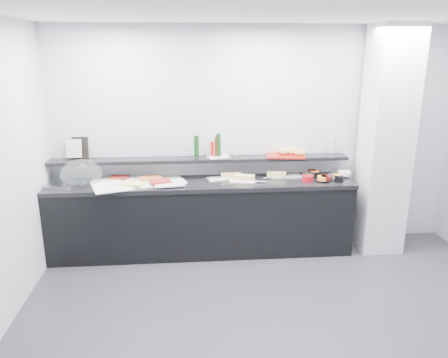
{
  "coord_description": "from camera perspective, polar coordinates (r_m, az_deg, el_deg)",
  "views": [
    {
      "loc": [
        -0.86,
        -3.27,
        2.39
      ],
      "look_at": [
        -0.45,
        1.45,
        1.0
      ],
      "focal_mm": 35.0,
      "sensor_mm": 36.0,
      "label": 1
    }
  ],
  "objects": [
    {
      "name": "food_cheese",
      "position": [
        5.07,
        -11.94,
        -0.62
      ],
      "size": [
        0.29,
        0.23,
        0.02
      ],
      "primitive_type": "cube",
      "rotation": [
        0.0,
        0.0,
        -0.32
      ],
      "color": "#F9EC61",
      "rests_on": "platter_cheese"
    },
    {
      "name": "linen_runner",
      "position": [
        5.22,
        -11.11,
        -0.46
      ],
      "size": [
        1.15,
        0.81,
        0.01
      ],
      "primitive_type": "cube",
      "rotation": [
        0.0,
        0.0,
        0.33
      ],
      "color": "white",
      "rests_on": "counter_top"
    },
    {
      "name": "fill_glass_salmon",
      "position": [
        5.28,
        12.73,
        0.1
      ],
      "size": [
        0.15,
        0.15,
        0.05
      ],
      "primitive_type": "cylinder",
      "rotation": [
        0.0,
        0.0,
        -0.31
      ],
      "color": "orange",
      "rests_on": "bowl_glass_salmon"
    },
    {
      "name": "fill_glass_fruit",
      "position": [
        5.5,
        11.71,
        0.8
      ],
      "size": [
        0.15,
        0.15,
        0.05
      ],
      "primitive_type": "cylinder",
      "rotation": [
        0.0,
        0.0,
        -0.28
      ],
      "color": "orange",
      "rests_on": "bowl_glass_fruit"
    },
    {
      "name": "food_salmon",
      "position": [
        5.28,
        -9.65,
        0.19
      ],
      "size": [
        0.29,
        0.23,
        0.02
      ],
      "primitive_type": "cube",
      "rotation": [
        0.0,
        0.0,
        0.35
      ],
      "color": "orange",
      "rests_on": "platter_salmon"
    },
    {
      "name": "tongs_right",
      "position": [
        5.3,
        6.05,
        0.15
      ],
      "size": [
        0.16,
        0.01,
        0.01
      ],
      "primitive_type": "cylinder",
      "rotation": [
        0.0,
        1.57,
        -0.04
      ],
      "color": "silver",
      "rests_on": "sandwich_plate_right"
    },
    {
      "name": "bread_roll_sw",
      "position": [
        5.39,
        7.87,
        3.56
      ],
      "size": [
        0.17,
        0.13,
        0.08
      ],
      "primitive_type": "ellipsoid",
      "rotation": [
        0.0,
        0.0,
        0.3
      ],
      "color": "#B38B44",
      "rests_on": "bread_tray"
    },
    {
      "name": "fill_black_jam",
      "position": [
        5.54,
        11.42,
        0.94
      ],
      "size": [
        0.12,
        0.12,
        0.05
      ],
      "primitive_type": "cylinder",
      "rotation": [
        0.0,
        0.0,
        0.16
      ],
      "color": "#590C0F",
      "rests_on": "bowl_black_jam"
    },
    {
      "name": "column",
      "position": [
        5.55,
        20.37,
        4.54
      ],
      "size": [
        0.5,
        0.5,
        2.7
      ],
      "primitive_type": "cube",
      "color": "silver",
      "rests_on": "ground"
    },
    {
      "name": "sandwich_food_left",
      "position": [
        5.31,
        0.93,
        0.55
      ],
      "size": [
        0.25,
        0.1,
        0.06
      ],
      "primitive_type": "cube",
      "rotation": [
        0.0,
        0.0,
        0.0
      ],
      "color": "tan",
      "rests_on": "sandwich_plate_left"
    },
    {
      "name": "food_meat_b",
      "position": [
        5.11,
        -8.35,
        -0.3
      ],
      "size": [
        0.27,
        0.21,
        0.02
      ],
      "primitive_type": "cube",
      "rotation": [
        0.0,
        0.0,
        0.26
      ],
      "color": "maroon",
      "rests_on": "platter_meat_b"
    },
    {
      "name": "back_wall",
      "position": [
        5.44,
        4.25,
        5.29
      ],
      "size": [
        5.0,
        0.02,
        2.7
      ],
      "primitive_type": "cube",
      "color": "#B4B6BB",
      "rests_on": "ground"
    },
    {
      "name": "bread_roll_ne",
      "position": [
        5.53,
        9.08,
        3.85
      ],
      "size": [
        0.15,
        0.11,
        0.08
      ],
      "primitive_type": "ellipsoid",
      "rotation": [
        0.0,
        0.0,
        0.09
      ],
      "color": "gold",
      "rests_on": "bread_tray"
    },
    {
      "name": "bread_roll_mide",
      "position": [
        5.41,
        8.8,
        3.58
      ],
      "size": [
        0.14,
        0.11,
        0.08
      ],
      "primitive_type": "ellipsoid",
      "rotation": [
        0.0,
        0.0,
        -0.31
      ],
      "color": "#C37E4A",
      "rests_on": "bread_tray"
    },
    {
      "name": "sandwich_plate_right",
      "position": [
        5.43,
        8.07,
        0.36
      ],
      "size": [
        0.4,
        0.19,
        0.01
      ],
      "primitive_type": "cube",
      "rotation": [
        0.0,
        0.0,
        0.05
      ],
      "color": "silver",
      "rests_on": "counter_top"
    },
    {
      "name": "cloche_dome",
      "position": [
        5.32,
        -18.11,
        0.66
      ],
      "size": [
        0.55,
        0.45,
        0.34
      ],
      "primitive_type": "ellipsoid",
      "rotation": [
        0.0,
        0.0,
        0.32
      ],
      "color": "white",
      "rests_on": "cloche_base"
    },
    {
      "name": "carafe",
      "position": [
        5.57,
        13.85,
        4.6
      ],
      "size": [
        0.11,
        0.11,
        0.3
      ],
      "primitive_type": "cylinder",
      "rotation": [
        0.0,
        0.0,
        -0.24
      ],
      "color": "white",
      "rests_on": "wall_shelf"
    },
    {
      "name": "shaker_pepper",
      "position": [
        5.32,
        -0.27,
        3.39
      ],
      "size": [
        0.04,
        0.04,
        0.07
      ],
      "primitive_type": "cylinder",
      "rotation": [
        0.0,
        0.0,
        0.18
      ],
      "color": "silver",
      "rests_on": "condiment_tray"
    },
    {
      "name": "tongs_left",
      "position": [
        5.25,
        -1.61,
        0.07
      ],
      "size": [
        0.16,
        0.03,
        0.01
      ],
      "primitive_type": "cylinder",
      "rotation": [
        0.0,
        1.57,
        -0.15
      ],
      "color": "#B6BABE",
      "rests_on": "sandwich_plate_left"
    },
    {
      "name": "bowl_red_jam",
      "position": [
        5.28,
        10.86,
        0.08
      ],
      "size": [
        0.16,
        0.16,
        0.07
      ],
      "primitive_type": "cylinder",
      "rotation": [
        0.0,
        0.0,
        0.23
      ],
      "color": "maroon",
      "rests_on": "counter_top"
    },
    {
      "name": "ground",
      "position": [
        4.14,
        8.42,
        -19.12
      ],
      "size": [
        5.0,
        5.0,
        0.0
      ],
      "primitive_type": "plane",
      "color": "#2D2D30",
      "rests_on": "ground"
    },
    {
      "name": "ceiling",
      "position": [
        3.39,
        10.44,
        21.35
      ],
      "size": [
        5.0,
        5.0,
        0.0
      ],
      "primitive_type": "plane",
      "color": "white",
      "rests_on": "back_wall"
    },
    {
      "name": "counter_top",
      "position": [
        5.2,
        -2.98,
        -0.61
      ],
      "size": [
        3.62,
        0.62,
        0.05
      ],
      "primitive_type": "cube",
      "color": "black",
      "rests_on": "buffet_cabinet"
    },
    {
      "name": "sandwich_plate_left",
      "position": [
        5.29,
        -0.16,
        0.09
      ],
      "size": [
        0.39,
        0.23,
        0.01
      ],
      "primitive_type": "cube",
      "rotation": [
        0.0,
        0.0,
        0.23
      ],
      "color": "white",
      "rests_on": "counter_top"
    },
    {
      "name": "fill_glass_cream",
      "position": [
        5.58,
        15.43,
        0.76
      ],
      "size": [
        0.2,
        0.2,
        0.05
      ],
      "primitive_type": "cylinder",
      "rotation": [
        0.0,
        0.0,
        -0.32
      ],
      "color": "white",
      "rests_on": "bowl_glass_cream"
    },
    {
      "name": "bread_roll_s",
      "position": [
        5.37,
        9.96,
        3.42
      ],
      "size": [
        0.17,
        0.13,
        0.08
      ],
      "primitive_type": "ellipsoid",
      "rotation": [
        0.0,
        0.0,
        -0.24
      ],
      "color": "#C5804B",
      "rests_on": "bread_tray"
    },
    {
      "name": "buffet_cabinet",
      "position": [
        5.34,
        -2.91,
        -5.23
      ],
      "size": [
        3.6,
        0.6,
        0.85
      ],
      "primitive_type": "cube",
      "color": "black",
      "rests_on": "ground"
    },
    {
      "name": "fill_red_jam",
      "position": [
        5.3,
        13.13,
        0.12
      ],
      "size": [
        0.15,
        0.15,
        0.05
      ],
      "primitive_type": "cylinder",
      "rotation": [
        0.0,
        0.0,
        0.32
      ],
      "color": "#570D0C",
      "rests_on": "bowl_red_jam"
    },
    {
      "name": "sandwich_plate_mid",
      "position": [
        5.17,
        2.4,
        -0.31
      ],
      "size": [
        0.32,
        0.18,
        0.01
      ],
      "primitive_type": "cube",
      "rotation": [
        0.0,
        0.0,
        -0.18
      ],
      "color": "white",
      "rests_on": "counter_top"
    },
    {
      "name": "platter_meat_b",
      "position": [
        5.05,
        -7.13,
        -0.66
      ],
      "size": [
        0.36,
        0.26,
        0.01
      ],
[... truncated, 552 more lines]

